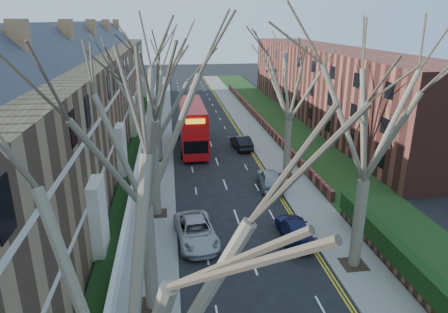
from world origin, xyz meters
name	(u,v)px	position (x,y,z in m)	size (l,w,h in m)	color
pavement_left	(159,132)	(-6.00, 39.00, 0.06)	(3.00, 102.00, 0.12)	slate
pavement_right	(252,128)	(6.00, 39.00, 0.06)	(3.00, 102.00, 0.12)	slate
terrace_left	(78,103)	(-13.65, 31.00, 5.53)	(9.70, 78.00, 13.60)	#846243
flats_right	(327,84)	(17.46, 43.00, 4.98)	(13.97, 54.00, 10.00)	brown
front_wall_left	(142,147)	(-7.65, 31.00, 0.62)	(0.30, 78.00, 1.00)	white
grass_verge_right	(285,126)	(10.50, 39.00, 0.15)	(6.00, 102.00, 0.06)	#193413
tree_left_near	(109,278)	(-5.70, -4.00, 8.93)	(9.80, 9.80, 13.73)	brown
tree_left_mid	(140,120)	(-5.70, 6.00, 9.56)	(10.50, 10.50, 14.71)	brown
tree_left_far	(150,89)	(-5.70, 16.00, 9.24)	(10.15, 10.15, 14.22)	brown
tree_left_dist	(155,65)	(-5.70, 28.00, 9.56)	(10.50, 10.50, 14.71)	brown
tree_right_mid	(373,103)	(5.70, 8.00, 9.56)	(10.50, 10.50, 14.71)	brown
tree_right_far	(291,74)	(5.70, 22.00, 9.24)	(10.15, 10.15, 14.22)	brown
double_decker_bus	(192,127)	(-2.13, 31.99, 2.38)	(2.98, 11.60, 4.83)	#BB0D0F
car_left_far	(196,231)	(-3.13, 11.97, 0.72)	(2.40, 5.20, 1.44)	#ADADB2
car_right_near	(295,229)	(3.23, 11.45, 0.67)	(1.88, 4.61, 1.34)	#151B4C
car_right_mid	(270,179)	(3.70, 19.88, 0.80)	(1.88, 4.67, 1.59)	#9D9FA6
car_right_far	(241,142)	(3.18, 30.87, 0.74)	(1.56, 4.48, 1.48)	black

